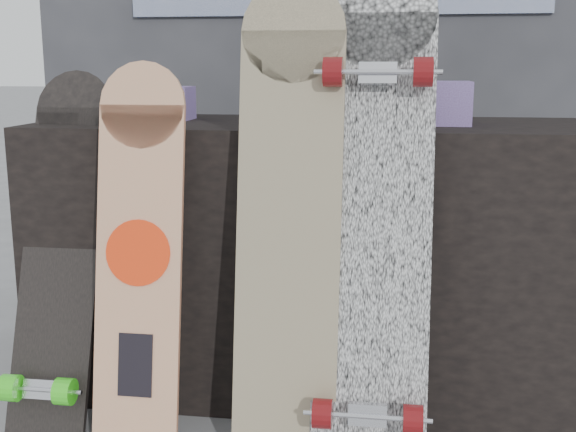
% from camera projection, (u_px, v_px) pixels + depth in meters
% --- Properties ---
extents(vendor_table, '(1.60, 0.60, 0.80)m').
position_uv_depth(vendor_table, '(312.00, 255.00, 2.19)').
color(vendor_table, black).
rests_on(vendor_table, ground).
extents(booth, '(2.40, 0.22, 2.20)m').
position_uv_depth(booth, '(337.00, 30.00, 2.86)').
color(booth, '#313136').
rests_on(booth, ground).
extents(merch_box_purple, '(0.18, 0.12, 0.10)m').
position_uv_depth(merch_box_purple, '(162.00, 103.00, 2.21)').
color(merch_box_purple, '#5A3C7B').
rests_on(merch_box_purple, vendor_table).
extents(merch_box_small, '(0.14, 0.14, 0.12)m').
position_uv_depth(merch_box_small, '(445.00, 103.00, 2.01)').
color(merch_box_small, '#5A3C7B').
rests_on(merch_box_small, vendor_table).
extents(merch_box_flat, '(0.22, 0.10, 0.06)m').
position_uv_depth(merch_box_flat, '(362.00, 112.00, 2.12)').
color(merch_box_flat, '#D1B78C').
rests_on(merch_box_flat, vendor_table).
extents(longboard_geisha, '(0.22, 0.20, 0.98)m').
position_uv_depth(longboard_geisha, '(139.00, 247.00, 1.81)').
color(longboard_geisha, '#D4B48F').
rests_on(longboard_geisha, ground).
extents(longboard_celtic, '(0.25, 0.23, 1.17)m').
position_uv_depth(longboard_celtic, '(289.00, 208.00, 1.75)').
color(longboard_celtic, beige).
rests_on(longboard_celtic, ground).
extents(longboard_cascadia, '(0.28, 0.34, 1.23)m').
position_uv_depth(longboard_cascadia, '(374.00, 204.00, 1.73)').
color(longboard_cascadia, white).
rests_on(longboard_cascadia, ground).
extents(skateboard_dark, '(0.22, 0.40, 0.95)m').
position_uv_depth(skateboard_dark, '(60.00, 242.00, 1.97)').
color(skateboard_dark, black).
rests_on(skateboard_dark, ground).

